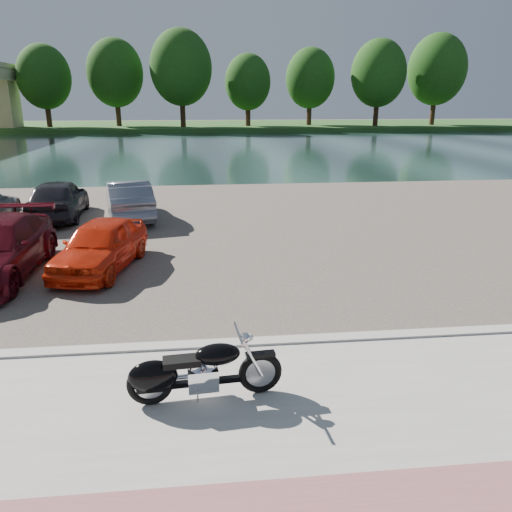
{
  "coord_description": "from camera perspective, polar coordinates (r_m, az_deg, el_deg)",
  "views": [
    {
      "loc": [
        -0.57,
        -6.29,
        4.45
      ],
      "look_at": [
        0.54,
        4.14,
        1.1
      ],
      "focal_mm": 35.0,
      "sensor_mm": 36.0,
      "label": 1
    }
  ],
  "objects": [
    {
      "name": "kerb",
      "position": [
        9.4,
        -1.92,
        -10.08
      ],
      "size": [
        60.0,
        0.3,
        0.14
      ],
      "primitive_type": "cube",
      "color": "#A2A099",
      "rests_on": "ground"
    },
    {
      "name": "river",
      "position": [
        46.51,
        -5.47,
        12.13
      ],
      "size": [
        120.0,
        40.0,
        0.0
      ],
      "primitive_type": "cube",
      "color": "#172A28",
      "rests_on": "ground"
    },
    {
      "name": "car_8",
      "position": [
        20.38,
        -21.68,
        6.11
      ],
      "size": [
        2.07,
        4.52,
        1.5
      ],
      "primitive_type": "imported",
      "rotation": [
        0.0,
        0.0,
        3.21
      ],
      "color": "black",
      "rests_on": "parking_lot"
    },
    {
      "name": "car_9",
      "position": [
        19.55,
        -14.32,
        6.27
      ],
      "size": [
        2.45,
        4.6,
        1.44
      ],
      "primitive_type": "imported",
      "rotation": [
        0.0,
        0.0,
        3.36
      ],
      "color": "slate",
      "rests_on": "parking_lot"
    },
    {
      "name": "car_4",
      "position": [
        13.83,
        -17.35,
        1.18
      ],
      "size": [
        2.36,
        4.16,
        1.34
      ],
      "primitive_type": "imported",
      "rotation": [
        0.0,
        0.0,
        -0.21
      ],
      "color": "red",
      "rests_on": "parking_lot"
    },
    {
      "name": "far_trees",
      "position": [
        72.32,
        -2.31,
        20.09
      ],
      "size": [
        70.25,
        10.68,
        12.52
      ],
      "color": "#311C12",
      "rests_on": "far_bank"
    },
    {
      "name": "parking_lot",
      "position": [
        17.86,
        -4.06,
        3.3
      ],
      "size": [
        60.0,
        18.0,
        0.04
      ],
      "primitive_type": "cube",
      "color": "#443E37",
      "rests_on": "ground"
    },
    {
      "name": "far_bank",
      "position": [
        78.41,
        -5.84,
        14.57
      ],
      "size": [
        120.0,
        24.0,
        0.6
      ],
      "primitive_type": "cube",
      "color": "#204518",
      "rests_on": "ground"
    },
    {
      "name": "motorcycle",
      "position": [
        7.64,
        -7.42,
        -13.04
      ],
      "size": [
        2.33,
        0.75,
        1.05
      ],
      "rotation": [
        0.0,
        0.0,
        0.09
      ],
      "color": "black",
      "rests_on": "promenade"
    },
    {
      "name": "promenade",
      "position": [
        6.91,
        0.07,
        -21.85
      ],
      "size": [
        60.0,
        6.0,
        0.1
      ],
      "primitive_type": "cube",
      "color": "#A2A099",
      "rests_on": "ground"
    },
    {
      "name": "ground",
      "position": [
        7.73,
        -0.77,
        -17.44
      ],
      "size": [
        200.0,
        200.0,
        0.0
      ],
      "primitive_type": "plane",
      "color": "#595447",
      "rests_on": "ground"
    }
  ]
}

